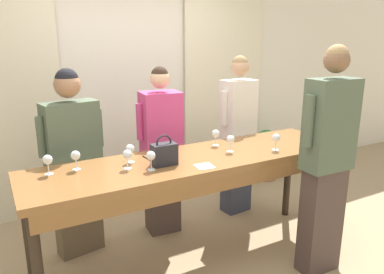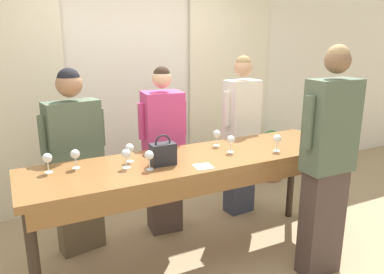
{
  "view_description": "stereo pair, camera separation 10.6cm",
  "coord_description": "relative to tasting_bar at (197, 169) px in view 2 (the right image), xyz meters",
  "views": [
    {
      "loc": [
        -1.43,
        -2.51,
        1.91
      ],
      "look_at": [
        0.0,
        0.07,
        1.1
      ],
      "focal_mm": 35.0,
      "sensor_mm": 36.0,
      "label": 1
    },
    {
      "loc": [
        -1.34,
        -2.56,
        1.91
      ],
      "look_at": [
        0.0,
        0.07,
        1.1
      ],
      "focal_mm": 35.0,
      "sensor_mm": 36.0,
      "label": 2
    }
  ],
  "objects": [
    {
      "name": "wall_back",
      "position": [
        0.0,
        1.66,
        0.54
      ],
      "size": [
        12.0,
        0.06,
        2.8
      ],
      "color": "silver",
      "rests_on": "ground_plane"
    },
    {
      "name": "wine_glass_front_right",
      "position": [
        0.31,
        0.22,
        0.2
      ],
      "size": [
        0.07,
        0.07,
        0.15
      ],
      "color": "white",
      "rests_on": "tasting_bar"
    },
    {
      "name": "guest_pink_top",
      "position": [
        -0.02,
        0.66,
        -0.03
      ],
      "size": [
        0.48,
        0.31,
        1.64
      ],
      "color": "#473833",
      "rests_on": "ground_plane"
    },
    {
      "name": "wine_glass_back_left",
      "position": [
        -0.51,
        0.15,
        0.2
      ],
      "size": [
        0.07,
        0.07,
        0.15
      ],
      "color": "white",
      "rests_on": "tasting_bar"
    },
    {
      "name": "tasting_bar",
      "position": [
        0.0,
        0.0,
        0.0
      ],
      "size": [
        2.73,
        0.71,
        0.95
      ],
      "color": "brown",
      "rests_on": "ground_plane"
    },
    {
      "name": "guest_olive_jacket",
      "position": [
        -0.85,
        0.66,
        0.01
      ],
      "size": [
        0.57,
        0.28,
        1.65
      ],
      "color": "brown",
      "rests_on": "ground_plane"
    },
    {
      "name": "wine_glass_center_mid",
      "position": [
        0.69,
        -0.15,
        0.2
      ],
      "size": [
        0.07,
        0.07,
        0.15
      ],
      "color": "white",
      "rests_on": "tasting_bar"
    },
    {
      "name": "pen",
      "position": [
        -0.37,
        0.18,
        0.1
      ],
      "size": [
        0.02,
        0.13,
        0.01
      ],
      "color": "black",
      "rests_on": "tasting_bar"
    },
    {
      "name": "wine_glass_front_left",
      "position": [
        -0.44,
        -0.09,
        0.2
      ],
      "size": [
        0.07,
        0.07,
        0.15
      ],
      "color": "white",
      "rests_on": "tasting_bar"
    },
    {
      "name": "host_pouring",
      "position": [
        0.83,
        -0.58,
        0.1
      ],
      "size": [
        0.51,
        0.22,
        1.85
      ],
      "color": "#473833",
      "rests_on": "ground_plane"
    },
    {
      "name": "ground_plane",
      "position": [
        0.0,
        0.02,
        -0.86
      ],
      "size": [
        18.0,
        18.0,
        0.0
      ],
      "primitive_type": "plane",
      "color": "tan"
    },
    {
      "name": "wine_glass_back_mid",
      "position": [
        -0.58,
        0.02,
        0.2
      ],
      "size": [
        0.07,
        0.07,
        0.15
      ],
      "color": "white",
      "rests_on": "tasting_bar"
    },
    {
      "name": "wine_glass_center_left",
      "position": [
        0.32,
        0.0,
        0.2
      ],
      "size": [
        0.07,
        0.07,
        0.15
      ],
      "color": "white",
      "rests_on": "tasting_bar"
    },
    {
      "name": "guest_cream_sweater",
      "position": [
        0.88,
        0.66,
        0.03
      ],
      "size": [
        0.46,
        0.26,
        1.71
      ],
      "color": "#383D51",
      "rests_on": "ground_plane"
    },
    {
      "name": "wine_glass_front_mid",
      "position": [
        -0.92,
        0.19,
        0.2
      ],
      "size": [
        0.07,
        0.07,
        0.15
      ],
      "color": "white",
      "rests_on": "tasting_bar"
    },
    {
      "name": "potted_plant",
      "position": [
        1.8,
        1.26,
        -0.5
      ],
      "size": [
        0.37,
        0.37,
        0.69
      ],
      "color": "#935B3D",
      "rests_on": "ground_plane"
    },
    {
      "name": "wine_glass_center_right",
      "position": [
        -1.11,
        0.18,
        0.2
      ],
      "size": [
        0.07,
        0.07,
        0.15
      ],
      "color": "white",
      "rests_on": "tasting_bar"
    },
    {
      "name": "napkin",
      "position": [
        -0.06,
        -0.21,
        0.1
      ],
      "size": [
        0.15,
        0.15,
        0.0
      ],
      "color": "white",
      "rests_on": "tasting_bar"
    },
    {
      "name": "handbag",
      "position": [
        -0.31,
        -0.03,
        0.19
      ],
      "size": [
        0.19,
        0.11,
        0.24
      ],
      "color": "#232328",
      "rests_on": "tasting_bar"
    },
    {
      "name": "wine_bottle",
      "position": [
        1.0,
        -0.18,
        0.22
      ],
      "size": [
        0.07,
        0.07,
        0.33
      ],
      "color": "black",
      "rests_on": "tasting_bar"
    },
    {
      "name": "curtain_panel_right",
      "position": [
        1.31,
        1.59,
        0.49
      ],
      "size": [
        1.15,
        0.03,
        2.69
      ],
      "color": "beige",
      "rests_on": "ground_plane"
    },
    {
      "name": "curtain_panel_left",
      "position": [
        -1.31,
        1.59,
        0.49
      ],
      "size": [
        1.15,
        0.03,
        2.69
      ],
      "color": "beige",
      "rests_on": "ground_plane"
    }
  ]
}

